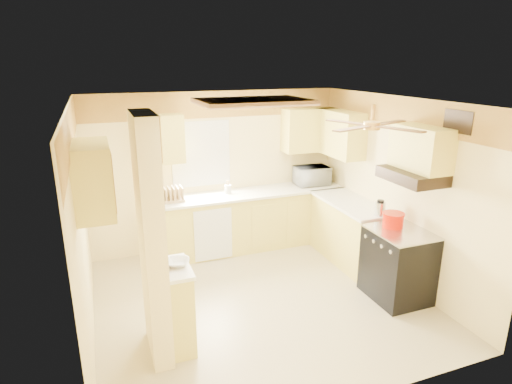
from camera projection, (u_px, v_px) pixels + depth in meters
name	position (u px, v px, depth m)	size (l,w,h in m)	color
floor	(260.00, 300.00, 5.49)	(4.00, 4.00, 0.00)	tan
ceiling	(260.00, 102.00, 4.75)	(4.00, 4.00, 0.00)	white
wall_back	(217.00, 171.00, 6.82)	(4.00, 4.00, 0.00)	#FCE49A
wall_front	(346.00, 281.00, 3.42)	(4.00, 4.00, 0.00)	#FCE49A
wall_left	(81.00, 230.00, 4.44)	(3.80, 3.80, 0.00)	#FCE49A
wall_right	(397.00, 191.00, 5.80)	(3.80, 3.80, 0.00)	#FCE49A
wallpaper_border	(215.00, 104.00, 6.49)	(4.00, 0.02, 0.40)	#F3BB47
partition_column	(152.00, 241.00, 4.17)	(0.20, 0.70, 2.50)	#FCE49A
partition_ledge	(178.00, 309.00, 4.48)	(0.25, 0.55, 0.90)	#FFEB65
ledge_top	(176.00, 268.00, 4.34)	(0.28, 0.58, 0.04)	white
lower_cabinets_back	(253.00, 220.00, 6.96)	(3.00, 0.60, 0.90)	#FFEB65
lower_cabinets_right	(350.00, 232.00, 6.47)	(0.60, 1.40, 0.90)	#FFEB65
countertop_back	(253.00, 193.00, 6.81)	(3.04, 0.64, 0.04)	white
countertop_right	(351.00, 203.00, 6.33)	(0.64, 1.44, 0.04)	white
dishwasher_panel	(213.00, 235.00, 6.43)	(0.58, 0.02, 0.80)	white
window	(201.00, 154.00, 6.63)	(0.92, 0.02, 1.02)	white
upper_cab_back_left	(162.00, 139.00, 6.20)	(0.60, 0.35, 0.70)	#FFEB65
upper_cab_back_right	(310.00, 130.00, 7.01)	(0.90, 0.35, 0.70)	#FFEB65
upper_cab_right	(340.00, 133.00, 6.68)	(0.35, 1.00, 0.70)	#FFEB65
upper_cab_left_wall	(93.00, 179.00, 4.10)	(0.35, 0.75, 0.70)	#FFEB65
upper_cab_over_stove	(421.00, 148.00, 5.04)	(0.35, 0.76, 0.52)	#FFEB65
stove	(398.00, 264.00, 5.43)	(0.68, 0.77, 0.92)	black
range_hood	(412.00, 176.00, 5.11)	(0.50, 0.76, 0.14)	black
poster_menu	(159.00, 181.00, 4.03)	(0.02, 0.42, 0.57)	black
poster_nashville	(164.00, 244.00, 4.23)	(0.02, 0.42, 0.57)	black
ceiling_light_panel	(253.00, 102.00, 5.25)	(1.35, 0.95, 0.06)	brown
ceiling_fan	(372.00, 125.00, 4.53)	(1.15, 1.15, 0.26)	gold
vent_grate	(458.00, 122.00, 4.68)	(0.02, 0.40, 0.25)	black
microwave	(312.00, 176.00, 7.16)	(0.56, 0.38, 0.31)	white
bowl	(178.00, 263.00, 4.35)	(0.24, 0.24, 0.06)	white
dutch_oven	(393.00, 220.00, 5.41)	(0.28, 0.28, 0.19)	red
kettle	(380.00, 208.00, 5.74)	(0.14, 0.14, 0.21)	silver
dish_rack	(171.00, 196.00, 6.33)	(0.37, 0.27, 0.21)	tan
utensil_crock	(228.00, 189.00, 6.71)	(0.10, 0.10, 0.21)	white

